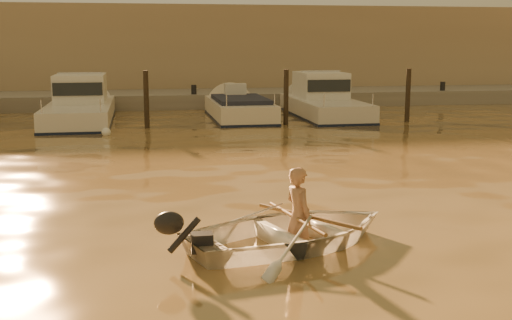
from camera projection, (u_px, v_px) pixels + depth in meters
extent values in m
plane|color=brown|center=(178.00, 253.00, 9.21)|extent=(160.00, 160.00, 0.00)
imported|color=silver|center=(293.00, 231.00, 9.52)|extent=(3.87, 3.28, 0.68)
imported|color=#A47352|center=(299.00, 216.00, 9.53)|extent=(0.51, 0.63, 1.48)
cylinder|color=brown|center=(307.00, 216.00, 9.61)|extent=(1.12, 1.84, 0.13)
cylinder|color=brown|center=(296.00, 218.00, 9.51)|extent=(0.37, 2.09, 0.13)
cylinder|color=#2D2319|center=(146.00, 102.00, 22.35)|extent=(0.18, 0.18, 2.20)
cylinder|color=#2D2319|center=(286.00, 100.00, 23.24)|extent=(0.18, 0.18, 2.20)
cylinder|color=#2D2319|center=(408.00, 98.00, 24.08)|extent=(0.18, 0.18, 2.20)
sphere|color=white|center=(106.00, 132.00, 20.72)|extent=(0.30, 0.30, 0.30)
sphere|color=#D94719|center=(250.00, 122.00, 23.48)|extent=(0.30, 0.30, 0.30)
sphere|color=white|center=(375.00, 122.00, 23.45)|extent=(0.30, 0.30, 0.30)
cube|color=gray|center=(149.00, 103.00, 29.96)|extent=(52.00, 4.00, 1.00)
cube|color=#9E8466|center=(145.00, 52.00, 34.87)|extent=(46.00, 7.00, 4.80)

